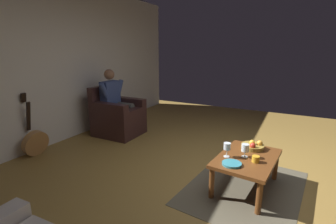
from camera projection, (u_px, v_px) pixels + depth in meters
name	position (u px, v px, depth m)	size (l,w,h in m)	color
ground_plane	(242.00, 177.00, 3.19)	(7.60, 7.60, 0.00)	olive
wall_back	(62.00, 62.00, 4.29)	(6.68, 0.06, 2.77)	silver
rug	(245.00, 187.00, 2.94)	(1.62, 1.21, 0.01)	brown
armchair	(117.00, 117.00, 4.73)	(0.74, 0.81, 0.93)	#341E1D
person_seated	(116.00, 100.00, 4.65)	(0.66, 0.58, 1.25)	#37477B
coffee_table	(247.00, 161.00, 2.86)	(0.97, 0.69, 0.40)	brown
guitar	(35.00, 141.00, 3.79)	(0.40, 0.25, 0.98)	#AB7741
wine_glass_near	(245.00, 149.00, 2.81)	(0.09, 0.09, 0.16)	silver
wine_glass_far	(227.00, 147.00, 2.82)	(0.08, 0.08, 0.17)	silver
fruit_bowl	(253.00, 146.00, 3.07)	(0.28, 0.28, 0.11)	olive
decorative_dish	(232.00, 164.00, 2.64)	(0.21, 0.21, 0.02)	teal
candle_jar	(256.00, 159.00, 2.70)	(0.08, 0.08, 0.07)	gold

